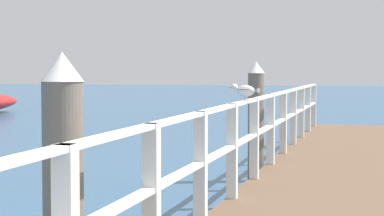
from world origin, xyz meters
TOP-DOWN VIEW (x-y plane):
  - pier_deck at (0.00, 9.57)m, footprint 2.44×19.14m
  - pier_railing at (-1.14, 9.57)m, footprint 0.12×17.66m
  - dock_piling_near at (-1.52, 3.20)m, footprint 0.29×0.29m
  - dock_piling_far at (-1.52, 11.22)m, footprint 0.29×0.29m
  - seagull_foreground at (-1.15, 8.06)m, footprint 0.45×0.25m

SIDE VIEW (x-z plane):
  - pier_deck at x=0.00m, z-range 0.00..0.42m
  - dock_piling_near at x=-1.52m, z-range 0.01..2.10m
  - dock_piling_far at x=-1.52m, z-range 0.01..2.10m
  - pier_railing at x=-1.14m, z-range 0.54..1.68m
  - seagull_foreground at x=-1.15m, z-range 1.58..1.80m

